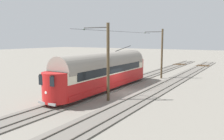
% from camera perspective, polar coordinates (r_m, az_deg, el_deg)
% --- Properties ---
extents(ground_plane, '(220.00, 220.00, 0.00)m').
position_cam_1_polar(ground_plane, '(25.61, 3.38, -5.44)').
color(ground_plane, gray).
extents(track_streetcar_siding, '(2.80, 80.00, 0.18)m').
position_cam_1_polar(track_streetcar_siding, '(24.84, 8.86, -5.80)').
color(track_streetcar_siding, '#666059').
rests_on(track_streetcar_siding, ground).
extents(track_adjacent_siding, '(2.80, 80.00, 0.18)m').
position_cam_1_polar(track_adjacent_siding, '(27.10, -1.01, -4.59)').
color(track_adjacent_siding, '#666059').
rests_on(track_adjacent_siding, ground).
extents(vintage_streetcar, '(2.65, 17.59, 4.75)m').
position_cam_1_polar(vintage_streetcar, '(26.19, -1.77, -0.11)').
color(vintage_streetcar, red).
rests_on(vintage_streetcar, ground).
extents(catenary_pole_foreground, '(2.95, 0.28, 7.24)m').
position_cam_1_polar(catenary_pole_foreground, '(34.85, 12.00, 4.15)').
color(catenary_pole_foreground, '#4C3D28').
rests_on(catenary_pole_foreground, ground).
extents(catenary_pole_mid_near, '(2.95, 0.28, 7.24)m').
position_cam_1_polar(catenary_pole_mid_near, '(21.55, -1.15, 2.32)').
color(catenary_pole_mid_near, '#4C3D28').
rests_on(catenary_pole_mid_near, ground).
extents(overhead_wire_run, '(2.75, 18.73, 0.18)m').
position_cam_1_polar(overhead_wire_run, '(29.66, 3.05, 9.37)').
color(overhead_wire_run, black).
rests_on(overhead_wire_run, ground).
extents(spare_tie_stack, '(2.40, 2.40, 0.54)m').
position_cam_1_polar(spare_tie_stack, '(30.96, -2.99, -2.66)').
color(spare_tie_stack, '#47331E').
rests_on(spare_tie_stack, ground).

